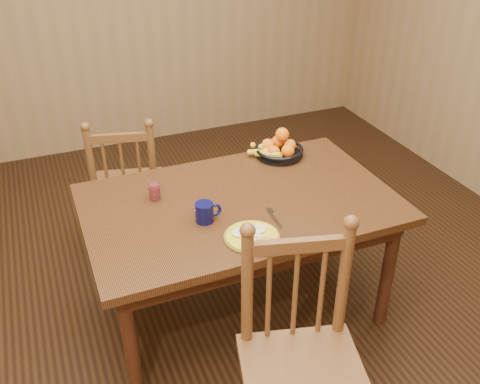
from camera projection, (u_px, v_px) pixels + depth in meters
name	position (u px, v px, depth m)	size (l,w,h in m)	color
room	(240.00, 90.00, 2.47)	(4.52, 5.02, 2.72)	black
dining_table	(240.00, 214.00, 2.82)	(1.60, 1.00, 0.75)	black
chair_far	(128.00, 187.00, 3.44)	(0.53, 0.52, 0.97)	#533118
chair_near	(301.00, 362.00, 2.15)	(0.59, 0.57, 1.07)	#533118
breakfast_plate	(253.00, 237.00, 2.48)	(0.26, 0.30, 0.04)	#59601E
fork	(273.00, 217.00, 2.64)	(0.03, 0.18, 0.00)	silver
spoon	(198.00, 212.00, 2.67)	(0.07, 0.15, 0.01)	silver
coffee_mug	(205.00, 212.00, 2.59)	(0.13, 0.09, 0.10)	#090A35
juice_glass	(155.00, 192.00, 2.77)	(0.06, 0.06, 0.09)	silver
fruit_bowl	(279.00, 149.00, 3.19)	(0.32, 0.29, 0.17)	black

